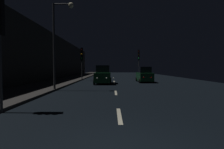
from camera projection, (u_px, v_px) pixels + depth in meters
ground at (114, 79)px, 28.05m from camera, size 26.47×84.00×0.02m
sidewalk_left at (71, 79)px, 28.06m from camera, size 4.40×84.00×0.15m
building_facade_left at (47, 56)px, 24.43m from camera, size 0.80×63.00×7.16m
lane_centerline at (115, 84)px, 19.11m from camera, size 0.16×28.18×0.01m
traffic_light_far_left at (82, 57)px, 25.01m from camera, size 0.31×0.46×4.82m
traffic_light_far_right at (139, 57)px, 31.84m from camera, size 0.36×0.48×5.26m
streetlamp_overhead at (60, 32)px, 13.55m from camera, size 1.70×0.44×7.04m
car_approaching_headlights at (103, 75)px, 20.00m from camera, size 1.97×4.26×2.15m
car_parked_right_far at (145, 75)px, 22.08m from camera, size 1.83×3.97×2.00m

